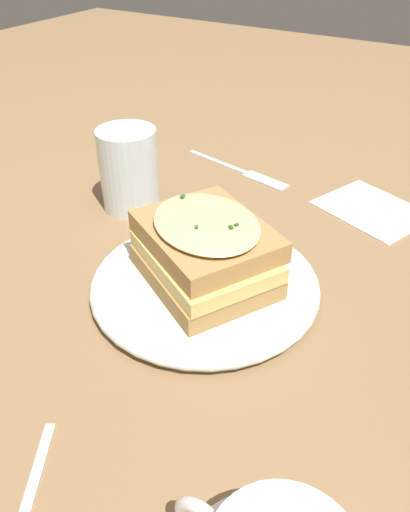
{
  "coord_description": "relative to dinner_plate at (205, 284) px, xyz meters",
  "views": [
    {
      "loc": [
        0.23,
        -0.37,
        0.34
      ],
      "look_at": [
        0.02,
        -0.02,
        0.05
      ],
      "focal_mm": 35.0,
      "sensor_mm": 36.0,
      "label": 1
    }
  ],
  "objects": [
    {
      "name": "water_glass",
      "position": [
        -0.18,
        0.1,
        0.04
      ],
      "size": [
        0.08,
        0.08,
        0.11
      ],
      "primitive_type": "cylinder",
      "color": "silver",
      "rests_on": "ground_plane"
    },
    {
      "name": "sandwich",
      "position": [
        -0.0,
        0.0,
        0.04
      ],
      "size": [
        0.17,
        0.17,
        0.07
      ],
      "rotation": [
        0.0,
        0.0,
        2.63
      ],
      "color": "#B2844C",
      "rests_on": "dinner_plate"
    },
    {
      "name": "dinner_plate",
      "position": [
        0.0,
        0.0,
        0.0
      ],
      "size": [
        0.24,
        0.24,
        0.02
      ],
      "color": "silver",
      "rests_on": "ground_plane"
    },
    {
      "name": "ground_plane",
      "position": [
        -0.02,
        0.02,
        -0.01
      ],
      "size": [
        2.4,
        2.4,
        0.0
      ],
      "primitive_type": "plane",
      "color": "olive"
    },
    {
      "name": "fork",
      "position": [
        -0.09,
        0.27,
        -0.01
      ],
      "size": [
        0.19,
        0.05,
        0.0
      ],
      "rotation": [
        0.0,
        0.0,
        4.51
      ],
      "color": "silver",
      "rests_on": "ground_plane"
    },
    {
      "name": "napkin",
      "position": [
        0.1,
        0.26,
        -0.01
      ],
      "size": [
        0.16,
        0.15,
        0.0
      ],
      "primitive_type": "cube",
      "rotation": [
        0.0,
        0.0,
        -0.38
      ],
      "color": "white",
      "rests_on": "ground_plane"
    }
  ]
}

